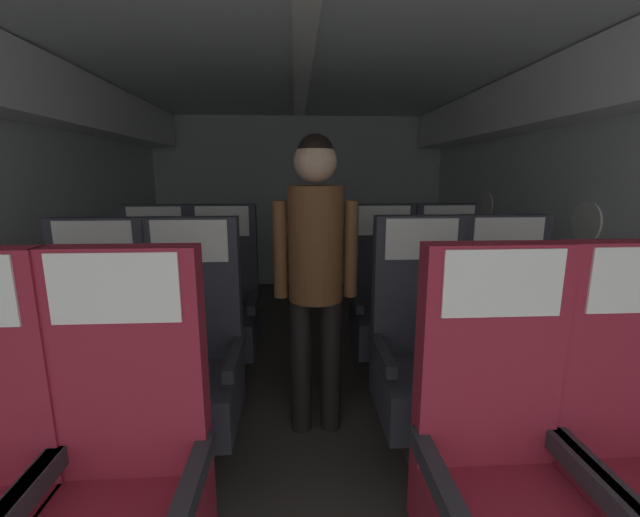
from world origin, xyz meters
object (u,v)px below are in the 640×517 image
(seat_a_left_aisle, at_px, (121,496))
(seat_a_right_window, at_px, (501,482))
(seat_c_left_window, at_px, (157,310))
(seat_b_right_window, at_px, (421,358))
(seat_c_right_aisle, at_px, (448,305))
(flight_attendant, at_px, (316,257))
(seat_b_right_aisle, at_px, (507,354))
(seat_c_left_aisle, at_px, (224,308))
(seat_b_left_aisle, at_px, (193,364))
(seat_c_right_window, at_px, (384,306))
(seat_b_left_window, at_px, (98,368))

(seat_a_left_aisle, height_order, seat_a_right_window, same)
(seat_c_left_window, bearing_deg, seat_b_right_window, -28.22)
(seat_c_right_aisle, bearing_deg, seat_c_left_window, 179.65)
(seat_c_right_aisle, bearing_deg, flight_attendant, -147.45)
(seat_b_right_aisle, xyz_separation_m, flight_attendant, (-0.95, 0.19, 0.47))
(seat_c_left_window, bearing_deg, seat_c_left_aisle, 1.67)
(seat_b_left_aisle, xyz_separation_m, seat_c_right_window, (1.10, 0.81, 0.00))
(seat_c_left_aisle, height_order, flight_attendant, flight_attendant)
(seat_b_right_aisle, bearing_deg, seat_b_left_window, -179.19)
(seat_b_right_aisle, bearing_deg, seat_a_left_aisle, -151.89)
(seat_b_left_window, distance_m, seat_c_right_aisle, 2.14)
(seat_a_left_aisle, relative_size, seat_c_right_aisle, 1.00)
(seat_b_right_window, bearing_deg, seat_b_right_aisle, 2.45)
(seat_c_left_aisle, height_order, seat_c_right_window, same)
(seat_c_left_window, relative_size, seat_c_right_window, 1.00)
(seat_c_left_window, bearing_deg, seat_c_right_window, -0.43)
(seat_b_right_aisle, bearing_deg, seat_c_left_aisle, 151.99)
(seat_a_left_aisle, xyz_separation_m, seat_c_right_aisle, (1.55, 1.62, 0.00))
(seat_c_left_window, bearing_deg, flight_attendant, -30.91)
(seat_a_left_aisle, xyz_separation_m, seat_c_right_window, (1.10, 1.62, 0.00))
(seat_b_left_window, bearing_deg, seat_a_left_aisle, -61.64)
(flight_attendant, bearing_deg, seat_b_left_aisle, -148.56)
(seat_c_right_aisle, height_order, seat_c_right_window, same)
(flight_attendant, bearing_deg, seat_c_right_window, 62.66)
(flight_attendant, bearing_deg, seat_c_left_aisle, 145.37)
(seat_a_left_aisle, bearing_deg, seat_c_left_aisle, 89.75)
(seat_a_right_window, height_order, seat_c_left_window, same)
(seat_b_left_window, height_order, seat_c_right_window, same)
(seat_b_left_aisle, bearing_deg, seat_b_left_window, -178.73)
(seat_b_left_window, relative_size, seat_c_right_window, 1.00)
(seat_b_right_aisle, bearing_deg, seat_c_left_window, 157.84)
(seat_c_left_window, xyz_separation_m, seat_c_right_aisle, (1.98, -0.01, 0.00))
(seat_b_right_window, bearing_deg, seat_c_left_window, 151.78)
(seat_a_right_window, height_order, seat_b_right_aisle, same)
(seat_b_left_aisle, height_order, seat_b_right_aisle, same)
(seat_a_right_window, distance_m, seat_c_left_aisle, 1.98)
(seat_b_left_window, distance_m, seat_b_left_aisle, 0.43)
(seat_b_right_window, distance_m, flight_attendant, 0.72)
(seat_b_left_aisle, distance_m, seat_c_right_aisle, 1.75)
(seat_b_right_window, bearing_deg, seat_b_left_window, -179.66)
(seat_b_left_window, relative_size, seat_b_left_aisle, 1.00)
(seat_b_right_window, bearing_deg, seat_c_right_aisle, 61.59)
(seat_c_left_window, height_order, seat_c_right_window, same)
(seat_b_left_window, relative_size, flight_attendant, 0.75)
(seat_b_right_aisle, height_order, seat_c_right_window, same)
(seat_a_right_window, relative_size, seat_c_right_aisle, 1.00)
(seat_a_left_aisle, height_order, seat_c_left_window, same)
(seat_b_right_aisle, height_order, seat_c_left_window, same)
(seat_c_left_window, bearing_deg, seat_c_right_aisle, -0.35)
(flight_attendant, bearing_deg, seat_c_right_aisle, 44.78)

